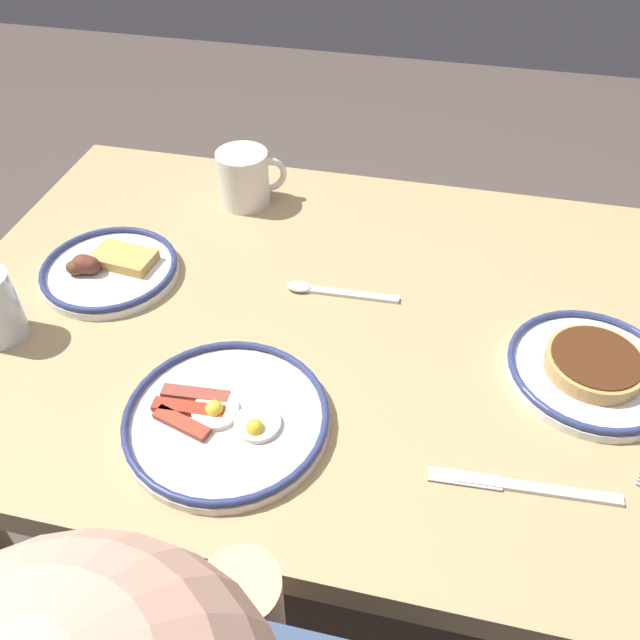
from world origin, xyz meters
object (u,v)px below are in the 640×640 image
plate_near_main (592,369)px  butter_knife (523,487)px  coffee_mug (245,177)px  plate_far_companion (109,269)px  plate_center_pancakes (226,418)px  tea_spoon (326,291)px

plate_near_main → butter_knife: size_ratio=1.02×
coffee_mug → plate_far_companion: bearing=60.0°
plate_center_pancakes → butter_knife: (-0.38, 0.01, -0.01)m
plate_center_pancakes → plate_far_companion: (0.29, -0.25, 0.00)m
plate_far_companion → butter_knife: bearing=158.3°
plate_near_main → plate_center_pancakes: bearing=22.4°
plate_far_companion → butter_knife: plate_far_companion is taller
plate_near_main → coffee_mug: size_ratio=1.90×
plate_near_main → coffee_mug: bearing=-28.1°
coffee_mug → tea_spoon: bearing=132.0°
plate_center_pancakes → tea_spoon: (-0.07, -0.29, -0.01)m
plate_far_companion → tea_spoon: bearing=-174.2°
plate_center_pancakes → tea_spoon: 0.30m
plate_near_main → tea_spoon: plate_near_main is taller
plate_near_main → coffee_mug: coffee_mug is taller
tea_spoon → plate_near_main: bearing=166.6°
coffee_mug → butter_knife: coffee_mug is taller
plate_near_main → butter_knife: 0.23m
plate_far_companion → butter_knife: (-0.67, 0.27, -0.01)m
butter_knife → plate_far_companion: bearing=-21.7°
butter_knife → tea_spoon: tea_spoon is taller
plate_far_companion → coffee_mug: 0.31m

